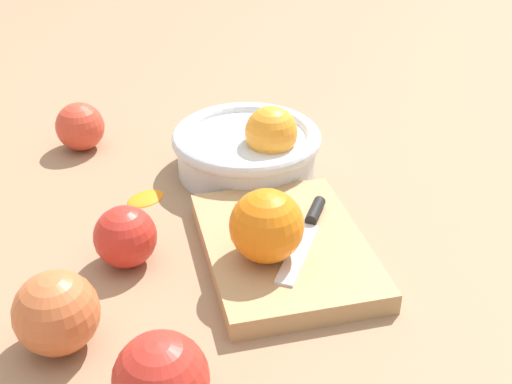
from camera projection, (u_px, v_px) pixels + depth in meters
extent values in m
plane|color=#997556|center=(220.00, 227.00, 0.79)|extent=(2.40, 2.40, 0.00)
cylinder|color=silver|center=(247.00, 154.00, 0.89)|extent=(0.19, 0.19, 0.05)
torus|color=silver|center=(246.00, 137.00, 0.88)|extent=(0.20, 0.20, 0.02)
sphere|color=orange|center=(271.00, 133.00, 0.86)|extent=(0.07, 0.07, 0.07)
cube|color=tan|center=(285.00, 249.00, 0.73)|extent=(0.24, 0.17, 0.02)
sphere|color=orange|center=(267.00, 226.00, 0.68)|extent=(0.08, 0.08, 0.08)
cube|color=silver|center=(298.00, 253.00, 0.70)|extent=(0.10, 0.07, 0.00)
cylinder|color=black|center=(315.00, 211.00, 0.76)|extent=(0.05, 0.04, 0.01)
sphere|color=#D6422D|center=(80.00, 127.00, 0.94)|extent=(0.07, 0.07, 0.07)
sphere|color=red|center=(161.00, 379.00, 0.53)|extent=(0.08, 0.08, 0.08)
sphere|color=red|center=(125.00, 237.00, 0.71)|extent=(0.07, 0.07, 0.07)
sphere|color=#CC6638|center=(56.00, 313.00, 0.60)|extent=(0.08, 0.08, 0.08)
ellipsoid|color=orange|center=(145.00, 196.00, 0.84)|extent=(0.06, 0.06, 0.01)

